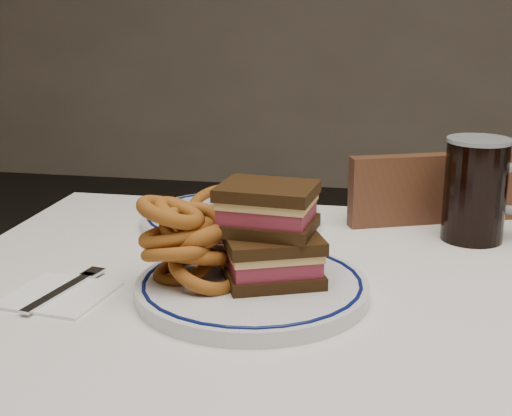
% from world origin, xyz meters
% --- Properties ---
extents(dining_table, '(1.27, 0.87, 0.75)m').
position_xyz_m(dining_table, '(0.00, 0.00, 0.64)').
color(dining_table, white).
rests_on(dining_table, floor).
extents(chair_far, '(0.52, 0.52, 0.86)m').
position_xyz_m(chair_far, '(0.05, 0.49, 0.47)').
color(chair_far, '#402114').
rests_on(chair_far, floor).
extents(main_plate, '(0.29, 0.29, 0.02)m').
position_xyz_m(main_plate, '(-0.20, 0.00, 0.76)').
color(main_plate, silver).
rests_on(main_plate, dining_table).
extents(reuben_sandwich, '(0.14, 0.13, 0.12)m').
position_xyz_m(reuben_sandwich, '(-0.18, 0.01, 0.83)').
color(reuben_sandwich, black).
rests_on(reuben_sandwich, main_plate).
extents(onion_rings_main, '(0.14, 0.12, 0.12)m').
position_xyz_m(onion_rings_main, '(-0.28, -0.01, 0.82)').
color(onion_rings_main, brown).
rests_on(onion_rings_main, main_plate).
extents(ketchup_ramekin, '(0.05, 0.05, 0.03)m').
position_xyz_m(ketchup_ramekin, '(-0.24, 0.07, 0.79)').
color(ketchup_ramekin, silver).
rests_on(ketchup_ramekin, main_plate).
extents(beer_mug, '(0.14, 0.09, 0.16)m').
position_xyz_m(beer_mug, '(0.09, 0.28, 0.83)').
color(beer_mug, black).
rests_on(beer_mug, dining_table).
extents(far_plate, '(0.29, 0.29, 0.02)m').
position_xyz_m(far_plate, '(-0.29, 0.28, 0.76)').
color(far_plate, silver).
rests_on(far_plate, dining_table).
extents(onion_rings_far, '(0.15, 0.12, 0.07)m').
position_xyz_m(onion_rings_far, '(-0.29, 0.29, 0.78)').
color(onion_rings_far, brown).
rests_on(onion_rings_far, far_plate).
extents(napkin_fork, '(0.13, 0.15, 0.01)m').
position_xyz_m(napkin_fork, '(-0.43, -0.04, 0.75)').
color(napkin_fork, white).
rests_on(napkin_fork, dining_table).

